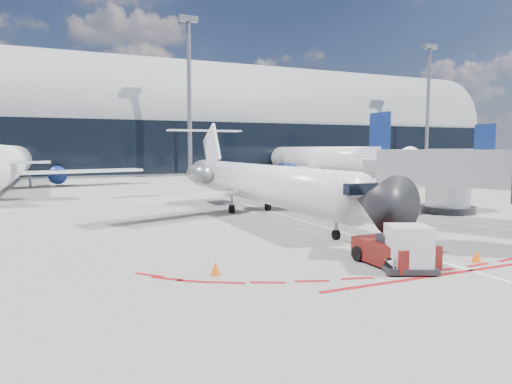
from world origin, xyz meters
name	(u,v)px	position (x,y,z in m)	size (l,w,h in m)	color
ground	(319,226)	(0.00, 0.00, 0.00)	(260.00, 260.00, 0.00)	gray
apron_centerline	(303,221)	(0.00, 2.00, 0.01)	(0.25, 40.00, 0.01)	silver
apron_stop_bar	(471,270)	(0.00, -11.50, 0.01)	(14.00, 0.25, 0.01)	maroon
terminal_building	(140,129)	(0.00, 64.97, 8.52)	(150.00, 24.15, 24.00)	#9A9EA0
jet_bridge	(474,177)	(9.79, -3.01, 3.01)	(10.03, 15.20, 4.90)	gray
light_mast_centre	(189,100)	(5.00, 48.00, 12.50)	(0.70, 0.70, 25.00)	slate
light_mast_east	(428,111)	(55.00, 48.00, 12.50)	(0.70, 0.70, 25.00)	slate
regional_jet	(257,182)	(-1.53, 6.12, 2.38)	(23.09, 28.47, 7.13)	silver
pushback_tug	(394,251)	(-2.23, -9.61, 0.59)	(2.27, 5.20, 1.35)	#500B0B
uld_container	(408,249)	(-2.41, -10.60, 0.91)	(2.45, 2.30, 1.83)	black
safety_cone_left	(216,268)	(-9.50, -8.06, 0.27)	(0.38, 0.38, 0.53)	#EF5E05
safety_cone_right	(477,256)	(1.34, -10.59, 0.28)	(0.40, 0.40, 0.55)	#EF5E05
bg_airliner_1	(6,138)	(-20.42, 39.01, 6.10)	(37.68, 39.90, 12.19)	silver
bg_airliner_2	(317,141)	(23.98, 39.88, 5.93)	(36.67, 38.83, 11.86)	silver
bg_airliner_3	(416,146)	(42.06, 37.02, 5.21)	(32.23, 34.13, 10.43)	silver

